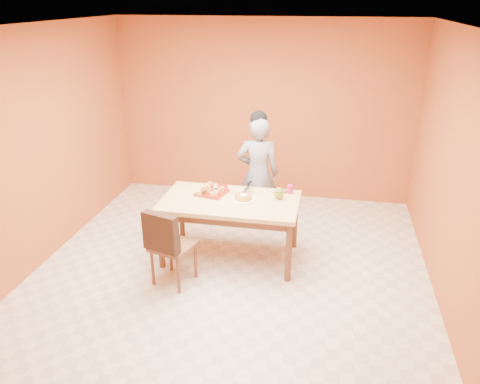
% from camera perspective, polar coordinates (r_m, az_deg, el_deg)
% --- Properties ---
extents(floor, '(5.00, 5.00, 0.00)m').
position_cam_1_polar(floor, '(5.43, -1.39, -10.27)').
color(floor, silver).
rests_on(floor, ground).
extents(ceiling, '(5.00, 5.00, 0.00)m').
position_cam_1_polar(ceiling, '(4.56, -1.73, 19.49)').
color(ceiling, white).
rests_on(ceiling, wall_back).
extents(wall_back, '(4.50, 0.00, 4.50)m').
position_cam_1_polar(wall_back, '(7.19, 2.87, 9.83)').
color(wall_back, '#B15428').
rests_on(wall_back, floor).
extents(wall_left, '(0.00, 5.00, 5.00)m').
position_cam_1_polar(wall_left, '(5.74, -24.12, 4.45)').
color(wall_left, '#B15428').
rests_on(wall_left, floor).
extents(wall_right, '(0.00, 5.00, 5.00)m').
position_cam_1_polar(wall_right, '(4.88, 25.20, 1.24)').
color(wall_right, '#B15428').
rests_on(wall_right, floor).
extents(dining_table, '(1.60, 0.90, 0.76)m').
position_cam_1_polar(dining_table, '(5.50, -1.21, -1.86)').
color(dining_table, '#EABA7A').
rests_on(dining_table, floor).
extents(dining_chair, '(0.53, 0.59, 0.92)m').
position_cam_1_polar(dining_chair, '(5.14, -8.23, -6.36)').
color(dining_chair, brown).
rests_on(dining_chair, floor).
extents(pastry_pile, '(0.30, 0.30, 0.10)m').
position_cam_1_polar(pastry_pile, '(5.63, -3.43, 0.49)').
color(pastry_pile, '#DEAC5E').
rests_on(pastry_pile, pastry_platter).
extents(person, '(0.61, 0.44, 1.55)m').
position_cam_1_polar(person, '(6.23, 2.18, 2.23)').
color(person, gray).
rests_on(person, floor).
extents(pastry_platter, '(0.40, 0.40, 0.02)m').
position_cam_1_polar(pastry_platter, '(5.65, -3.42, -0.06)').
color(pastry_platter, maroon).
rests_on(pastry_platter, dining_table).
extents(red_dinner_plate, '(0.27, 0.27, 0.01)m').
position_cam_1_polar(red_dinner_plate, '(5.83, -2.70, 0.64)').
color(red_dinner_plate, maroon).
rests_on(red_dinner_plate, dining_table).
extents(white_cake_plate, '(0.33, 0.33, 0.01)m').
position_cam_1_polar(white_cake_plate, '(5.47, 0.40, -0.88)').
color(white_cake_plate, white).
rests_on(white_cake_plate, dining_table).
extents(sponge_cake, '(0.26, 0.26, 0.05)m').
position_cam_1_polar(sponge_cake, '(5.46, 0.40, -0.60)').
color(sponge_cake, gold).
rests_on(sponge_cake, white_cake_plate).
extents(cake_server, '(0.08, 0.24, 0.01)m').
position_cam_1_polar(cake_server, '(5.60, 0.85, 0.39)').
color(cake_server, silver).
rests_on(cake_server, sponge_cake).
extents(egg_ornament, '(0.14, 0.12, 0.14)m').
position_cam_1_polar(egg_ornament, '(5.48, 4.76, -0.15)').
color(egg_ornament, olive).
rests_on(egg_ornament, dining_table).
extents(magenta_glass, '(0.09, 0.09, 0.10)m').
position_cam_1_polar(magenta_glass, '(5.66, 6.13, 0.33)').
color(magenta_glass, '#B51B5F').
rests_on(magenta_glass, dining_table).
extents(checker_tin, '(0.10, 0.10, 0.03)m').
position_cam_1_polar(checker_tin, '(5.70, 5.23, 0.11)').
color(checker_tin, '#341C0E').
rests_on(checker_tin, dining_table).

